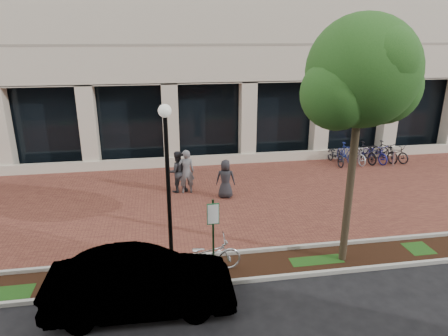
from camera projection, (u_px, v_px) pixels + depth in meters
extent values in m
plane|color=black|center=(226.00, 198.00, 16.66)|extent=(120.00, 120.00, 0.00)
cube|color=brown|center=(226.00, 197.00, 16.66)|extent=(40.00, 9.00, 0.01)
cube|color=black|center=(255.00, 266.00, 11.75)|extent=(40.00, 1.50, 0.01)
cube|color=beige|center=(250.00, 251.00, 12.44)|extent=(40.00, 0.12, 0.12)
cube|color=beige|center=(262.00, 279.00, 11.03)|extent=(40.00, 0.12, 0.12)
cube|color=black|center=(208.00, 121.00, 21.22)|extent=(40.00, 0.15, 4.20)
cube|color=beige|center=(211.00, 160.00, 20.79)|extent=(40.00, 0.25, 0.50)
cube|color=beige|center=(210.00, 124.00, 20.57)|extent=(0.80, 0.80, 4.20)
cube|color=#123218|center=(213.00, 237.00, 11.05)|extent=(0.05, 0.05, 2.28)
cube|color=#196534|center=(213.00, 214.00, 10.79)|extent=(0.34, 0.02, 0.62)
cube|color=white|center=(213.00, 214.00, 10.78)|extent=(0.30, 0.01, 0.56)
cylinder|color=black|center=(172.00, 258.00, 11.91)|extent=(0.28, 0.28, 0.30)
cylinder|color=black|center=(169.00, 194.00, 11.25)|extent=(0.12, 0.12, 4.43)
sphere|color=silver|center=(165.00, 111.00, 10.50)|extent=(0.36, 0.36, 0.36)
cylinder|color=#4C3F2B|center=(349.00, 197.00, 11.46)|extent=(0.22, 0.22, 4.10)
sphere|color=#1C4B17|center=(362.00, 71.00, 10.34)|extent=(2.95, 2.95, 2.95)
sphere|color=#1C4B17|center=(383.00, 86.00, 10.88)|extent=(2.07, 2.07, 2.07)
sphere|color=#1C4B17|center=(337.00, 93.00, 10.18)|extent=(1.92, 1.92, 1.92)
imported|color=silver|center=(207.00, 255.00, 11.33)|extent=(2.02, 0.76, 1.05)
imported|color=slate|center=(186.00, 172.00, 16.87)|extent=(0.72, 0.49, 1.92)
imported|color=#292A2E|center=(177.00, 172.00, 17.02)|extent=(1.00, 0.85, 1.82)
imported|color=#252529|center=(226.00, 179.00, 16.44)|extent=(0.88, 0.67, 1.63)
cylinder|color=#B6B5BA|center=(394.00, 159.00, 20.44)|extent=(0.11, 0.11, 0.76)
sphere|color=#B6B5BA|center=(395.00, 151.00, 20.30)|extent=(0.12, 0.12, 0.12)
imported|color=black|center=(336.00, 155.00, 20.80)|extent=(0.67, 1.87, 0.98)
imported|color=navy|center=(346.00, 154.00, 20.87)|extent=(0.63, 1.84, 1.09)
imported|color=silver|center=(356.00, 154.00, 20.98)|extent=(0.86, 1.93, 0.98)
imported|color=black|center=(365.00, 153.00, 21.04)|extent=(0.81, 1.87, 1.09)
imported|color=navy|center=(375.00, 153.00, 21.15)|extent=(1.04, 1.96, 0.98)
imported|color=black|center=(385.00, 152.00, 21.22)|extent=(0.98, 1.88, 1.09)
imported|color=black|center=(394.00, 152.00, 21.32)|extent=(1.21, 1.97, 0.98)
cylinder|color=#B6B5BA|center=(365.00, 155.00, 21.09)|extent=(0.04, 0.04, 0.80)
imported|color=#A5A5A9|center=(141.00, 283.00, 9.69)|extent=(4.54, 1.68, 1.48)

